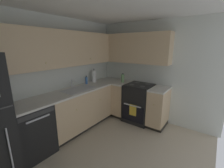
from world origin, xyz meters
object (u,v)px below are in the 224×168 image
object	(u,v)px
paper_towel_roll	(94,76)
dishwasher	(31,131)
oil_bottle	(123,78)
oven_range	(139,103)
soap_bottle	(86,80)

from	to	relation	value
paper_towel_roll	dishwasher	bearing A→B (deg)	-174.78
dishwasher	paper_towel_roll	size ratio (longest dim) A/B	2.48
paper_towel_roll	oil_bottle	bearing A→B (deg)	-56.29
dishwasher	oven_range	size ratio (longest dim) A/B	0.83
dishwasher	soap_bottle	world-z (taller)	soap_bottle
dishwasher	oil_bottle	bearing A→B (deg)	-11.74
oven_range	oil_bottle	world-z (taller)	oil_bottle
oven_range	oil_bottle	size ratio (longest dim) A/B	4.57
paper_towel_roll	soap_bottle	bearing A→B (deg)	175.55
dishwasher	soap_bottle	size ratio (longest dim) A/B	4.33
oven_range	soap_bottle	size ratio (longest dim) A/B	5.24
soap_bottle	paper_towel_roll	world-z (taller)	paper_towel_roll
soap_bottle	oil_bottle	xyz separation A→B (m)	(0.67, -0.63, 0.02)
oven_range	soap_bottle	distance (m)	1.41
dishwasher	oven_range	distance (m)	2.37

